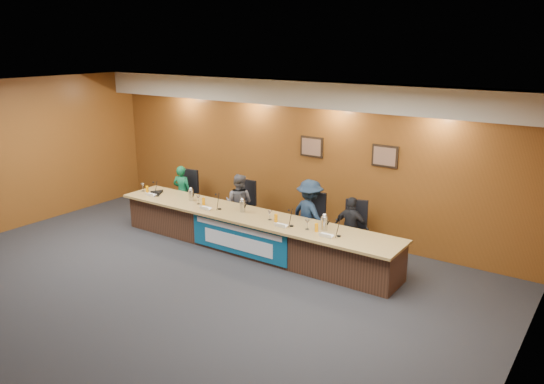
{
  "coord_description": "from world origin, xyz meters",
  "views": [
    {
      "loc": [
        5.81,
        -5.3,
        3.96
      ],
      "look_at": [
        0.34,
        2.61,
        1.2
      ],
      "focal_mm": 35.0,
      "sensor_mm": 36.0,
      "label": 1
    }
  ],
  "objects_px": {
    "panelist_d": "(351,229)",
    "office_chair_c": "(312,224)",
    "carafe_mid": "(243,206)",
    "dais_body": "(251,234)",
    "office_chair_d": "(353,233)",
    "banner": "(238,238)",
    "office_chair_b": "(242,209)",
    "speakerphone": "(158,192)",
    "panelist_b": "(239,203)",
    "panelist_c": "(310,215)",
    "panelist_a": "(182,192)",
    "office_chair_a": "(185,196)",
    "carafe_left": "(191,195)",
    "carafe_right": "(324,223)"
  },
  "relations": [
    {
      "from": "office_chair_a",
      "to": "carafe_mid",
      "type": "bearing_deg",
      "value": -24.98
    },
    {
      "from": "carafe_mid",
      "to": "panelist_c",
      "type": "bearing_deg",
      "value": 32.98
    },
    {
      "from": "office_chair_a",
      "to": "carafe_mid",
      "type": "distance_m",
      "value": 2.47
    },
    {
      "from": "office_chair_b",
      "to": "carafe_right",
      "type": "relative_size",
      "value": 1.95
    },
    {
      "from": "panelist_a",
      "to": "office_chair_b",
      "type": "height_order",
      "value": "panelist_a"
    },
    {
      "from": "carafe_left",
      "to": "office_chair_a",
      "type": "bearing_deg",
      "value": 139.62
    },
    {
      "from": "banner",
      "to": "office_chair_a",
      "type": "height_order",
      "value": "banner"
    },
    {
      "from": "banner",
      "to": "speakerphone",
      "type": "distance_m",
      "value": 2.58
    },
    {
      "from": "banner",
      "to": "panelist_c",
      "type": "bearing_deg",
      "value": 52.4
    },
    {
      "from": "office_chair_a",
      "to": "office_chair_b",
      "type": "relative_size",
      "value": 1.0
    },
    {
      "from": "office_chair_a",
      "to": "office_chair_d",
      "type": "distance_m",
      "value": 4.29
    },
    {
      "from": "office_chair_b",
      "to": "panelist_a",
      "type": "bearing_deg",
      "value": -177.45
    },
    {
      "from": "banner",
      "to": "office_chair_a",
      "type": "bearing_deg",
      "value": 153.76
    },
    {
      "from": "panelist_b",
      "to": "carafe_right",
      "type": "xyz_separation_m",
      "value": [
        2.46,
        -0.71,
        0.24
      ]
    },
    {
      "from": "carafe_mid",
      "to": "office_chair_b",
      "type": "bearing_deg",
      "value": 128.73
    },
    {
      "from": "banner",
      "to": "panelist_a",
      "type": "distance_m",
      "value": 2.77
    },
    {
      "from": "panelist_b",
      "to": "office_chair_a",
      "type": "bearing_deg",
      "value": -17.6
    },
    {
      "from": "carafe_mid",
      "to": "dais_body",
      "type": "bearing_deg",
      "value": -4.35
    },
    {
      "from": "dais_body",
      "to": "office_chair_c",
      "type": "height_order",
      "value": "dais_body"
    },
    {
      "from": "panelist_c",
      "to": "carafe_right",
      "type": "relative_size",
      "value": 5.69
    },
    {
      "from": "office_chair_c",
      "to": "carafe_mid",
      "type": "xyz_separation_m",
      "value": [
        -1.09,
        -0.81,
        0.38
      ]
    },
    {
      "from": "panelist_d",
      "to": "office_chair_c",
      "type": "distance_m",
      "value": 0.91
    },
    {
      "from": "panelist_a",
      "to": "office_chair_b",
      "type": "bearing_deg",
      "value": 169.58
    },
    {
      "from": "office_chair_b",
      "to": "speakerphone",
      "type": "height_order",
      "value": "speakerphone"
    },
    {
      "from": "dais_body",
      "to": "panelist_b",
      "type": "distance_m",
      "value": 1.16
    },
    {
      "from": "panelist_b",
      "to": "office_chair_d",
      "type": "bearing_deg",
      "value": 168.04
    },
    {
      "from": "office_chair_b",
      "to": "carafe_mid",
      "type": "xyz_separation_m",
      "value": [
        0.65,
        -0.81,
        0.38
      ]
    },
    {
      "from": "carafe_mid",
      "to": "banner",
      "type": "bearing_deg",
      "value": -63.62
    },
    {
      "from": "banner",
      "to": "speakerphone",
      "type": "height_order",
      "value": "speakerphone"
    },
    {
      "from": "banner",
      "to": "office_chair_d",
      "type": "xyz_separation_m",
      "value": [
        1.78,
        1.24,
        0.1
      ]
    },
    {
      "from": "dais_body",
      "to": "office_chair_d",
      "type": "relative_size",
      "value": 12.5
    },
    {
      "from": "panelist_a",
      "to": "carafe_mid",
      "type": "relative_size",
      "value": 5.45
    },
    {
      "from": "carafe_left",
      "to": "office_chair_d",
      "type": "bearing_deg",
      "value": 13.82
    },
    {
      "from": "banner",
      "to": "office_chair_b",
      "type": "relative_size",
      "value": 4.58
    },
    {
      "from": "office_chair_b",
      "to": "carafe_mid",
      "type": "bearing_deg",
      "value": -52.19
    },
    {
      "from": "dais_body",
      "to": "banner",
      "type": "height_order",
      "value": "banner"
    },
    {
      "from": "panelist_a",
      "to": "panelist_d",
      "type": "height_order",
      "value": "panelist_a"
    },
    {
      "from": "panelist_d",
      "to": "speakerphone",
      "type": "relative_size",
      "value": 3.77
    },
    {
      "from": "dais_body",
      "to": "panelist_c",
      "type": "height_order",
      "value": "panelist_c"
    },
    {
      "from": "office_chair_d",
      "to": "carafe_mid",
      "type": "height_order",
      "value": "carafe_mid"
    },
    {
      "from": "office_chair_b",
      "to": "carafe_left",
      "type": "relative_size",
      "value": 2.09
    },
    {
      "from": "office_chair_b",
      "to": "panelist_d",
      "type": "bearing_deg",
      "value": -3.09
    },
    {
      "from": "dais_body",
      "to": "carafe_mid",
      "type": "relative_size",
      "value": 26.72
    },
    {
      "from": "panelist_a",
      "to": "office_chair_c",
      "type": "height_order",
      "value": "panelist_a"
    },
    {
      "from": "panelist_b",
      "to": "panelist_c",
      "type": "xyz_separation_m",
      "value": [
        1.74,
        0.0,
        0.07
      ]
    },
    {
      "from": "panelist_d",
      "to": "carafe_mid",
      "type": "relative_size",
      "value": 5.38
    },
    {
      "from": "panelist_b",
      "to": "panelist_c",
      "type": "height_order",
      "value": "panelist_c"
    },
    {
      "from": "dais_body",
      "to": "carafe_right",
      "type": "relative_size",
      "value": 24.4
    },
    {
      "from": "office_chair_b",
      "to": "office_chair_c",
      "type": "height_order",
      "value": "same"
    },
    {
      "from": "office_chair_b",
      "to": "office_chair_a",
      "type": "bearing_deg",
      "value": 179.08
    }
  ]
}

